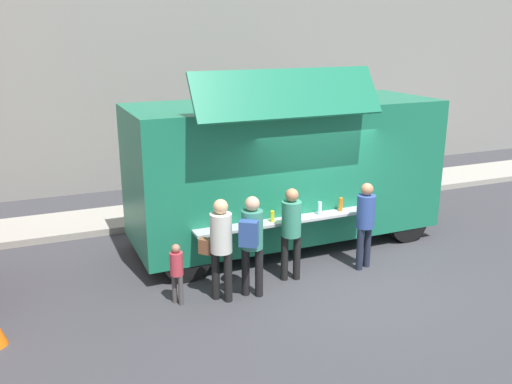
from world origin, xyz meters
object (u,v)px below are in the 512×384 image
(customer_rear_waiting, at_px, (220,241))
(child_near_queue, at_px, (177,268))
(customer_front_ordering, at_px, (291,226))
(customer_mid_with_backpack, at_px, (252,237))
(customer_extra_browsing, at_px, (365,218))
(trash_bin, at_px, (372,178))
(food_truck_main, at_px, (285,168))

(customer_rear_waiting, bearing_deg, child_near_queue, 124.79)
(customer_rear_waiting, bearing_deg, customer_front_ordering, -33.26)
(customer_mid_with_backpack, bearing_deg, customer_extra_browsing, -49.62)
(trash_bin, height_order, child_near_queue, child_near_queue)
(customer_mid_with_backpack, xyz_separation_m, customer_rear_waiting, (-0.51, 0.08, -0.03))
(customer_front_ordering, bearing_deg, trash_bin, -32.91)
(trash_bin, height_order, customer_extra_browsing, customer_extra_browsing)
(customer_front_ordering, relative_size, customer_rear_waiting, 0.97)
(customer_front_ordering, bearing_deg, customer_mid_with_backpack, 126.18)
(trash_bin, height_order, customer_front_ordering, customer_front_ordering)
(customer_front_ordering, relative_size, child_near_queue, 1.63)
(customer_rear_waiting, bearing_deg, customer_mid_with_backpack, -53.23)
(customer_rear_waiting, distance_m, customer_extra_browsing, 2.88)
(customer_front_ordering, relative_size, customer_mid_with_backpack, 0.97)
(food_truck_main, distance_m, child_near_queue, 3.44)
(food_truck_main, bearing_deg, trash_bin, 30.96)
(trash_bin, relative_size, customer_mid_with_backpack, 0.51)
(food_truck_main, xyz_separation_m, child_near_queue, (-2.77, -1.79, -0.99))
(customer_extra_browsing, relative_size, child_near_queue, 1.59)
(trash_bin, height_order, customer_rear_waiting, customer_rear_waiting)
(food_truck_main, bearing_deg, customer_extra_browsing, -66.02)
(food_truck_main, bearing_deg, customer_front_ordering, -112.73)
(food_truck_main, distance_m, trash_bin, 4.54)
(trash_bin, bearing_deg, customer_extra_browsing, -125.65)
(customer_front_ordering, xyz_separation_m, customer_mid_with_backpack, (-0.89, -0.35, 0.06))
(trash_bin, distance_m, customer_rear_waiting, 7.21)
(food_truck_main, distance_m, customer_rear_waiting, 2.88)
(trash_bin, xyz_separation_m, customer_extra_browsing, (-2.91, -4.06, 0.55))
(customer_front_ordering, xyz_separation_m, customer_extra_browsing, (1.48, -0.08, -0.02))
(food_truck_main, height_order, trash_bin, food_truck_main)
(customer_front_ordering, bearing_deg, customer_rear_waiting, 115.43)
(trash_bin, distance_m, customer_front_ordering, 5.96)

